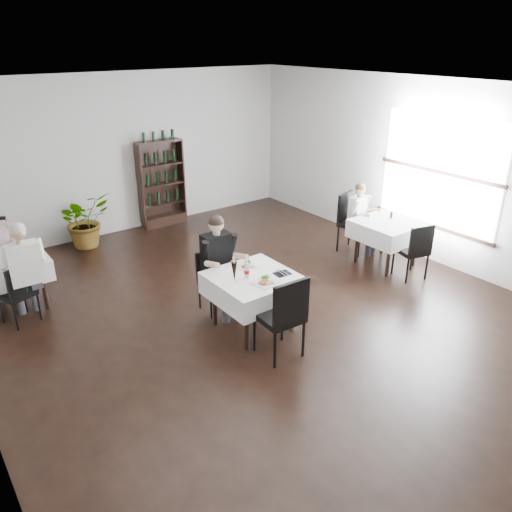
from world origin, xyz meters
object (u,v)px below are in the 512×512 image
Objects in this scene: main_table at (253,286)px; diner_main at (220,258)px; potted_tree at (85,220)px; wine_shelf at (162,184)px.

diner_main is at bearing 99.93° from main_table.
main_table is at bearing -79.37° from potted_tree.
main_table is at bearing -101.78° from wine_shelf.
potted_tree is 0.70× the size of diner_main.
main_table is 4.20m from potted_tree.
diner_main reaches higher than potted_tree.
main_table is 1.03× the size of potted_tree.
diner_main is (-0.11, 0.61, 0.21)m from main_table.
diner_main is at bearing -105.22° from wine_shelf.
potted_tree is at bearing 100.63° from main_table.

